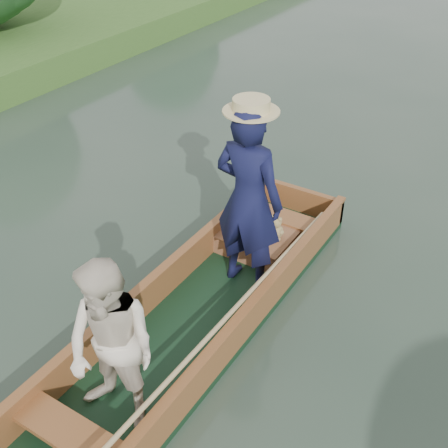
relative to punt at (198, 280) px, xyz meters
The scene contains 2 objects.
ground 0.66m from the punt, 133.93° to the right, with size 120.00×120.00×0.00m, color #283D30.
punt is the anchor object (origin of this frame).
Camera 1 is at (2.38, -3.20, 4.02)m, focal length 45.00 mm.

